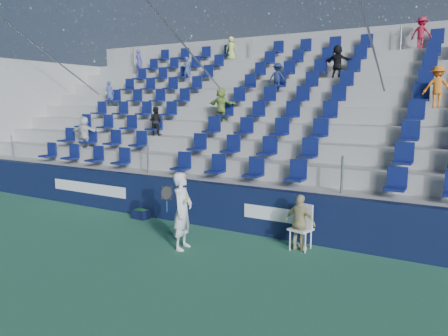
{
  "coord_description": "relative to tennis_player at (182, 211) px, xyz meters",
  "views": [
    {
      "loc": [
        5.8,
        -6.67,
        3.35
      ],
      "look_at": [
        0.2,
        2.8,
        1.7
      ],
      "focal_mm": 35.0,
      "sensor_mm": 36.0,
      "label": 1
    }
  ],
  "objects": [
    {
      "name": "line_judge_chair",
      "position": [
        2.37,
        1.43,
        -0.3
      ],
      "size": [
        0.55,
        0.57,
        1.04
      ],
      "color": "white",
      "rests_on": "ground"
    },
    {
      "name": "ball_bin",
      "position": [
        -2.6,
        1.53,
        -0.75
      ],
      "size": [
        0.49,
        0.33,
        0.27
      ],
      "color": "black",
      "rests_on": "ground"
    },
    {
      "name": "grandstand",
      "position": [
        -0.02,
        7.02,
        1.24
      ],
      "size": [
        24.0,
        8.17,
        6.63
      ],
      "color": "#A5A5A0",
      "rests_on": "ground"
    },
    {
      "name": "tennis_player",
      "position": [
        0.0,
        0.0,
        0.0
      ],
      "size": [
        0.69,
        0.72,
        1.79
      ],
      "color": "silver",
      "rests_on": "ground"
    },
    {
      "name": "ground",
      "position": [
        -0.02,
        -1.22,
        -0.9
      ],
      "size": [
        70.0,
        70.0,
        0.0
      ],
      "primitive_type": "plane",
      "color": "#307050",
      "rests_on": "ground"
    },
    {
      "name": "line_judge",
      "position": [
        2.37,
        1.28,
        -0.25
      ],
      "size": [
        0.8,
        0.43,
        1.3
      ],
      "primitive_type": "imported",
      "rotation": [
        0.0,
        0.0,
        2.98
      ],
      "color": "tan",
      "rests_on": "ground"
    },
    {
      "name": "sponsor_wall",
      "position": [
        -0.02,
        1.93,
        -0.3
      ],
      "size": [
        24.0,
        0.32,
        1.2
      ],
      "color": "#0F1839",
      "rests_on": "ground"
    }
  ]
}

